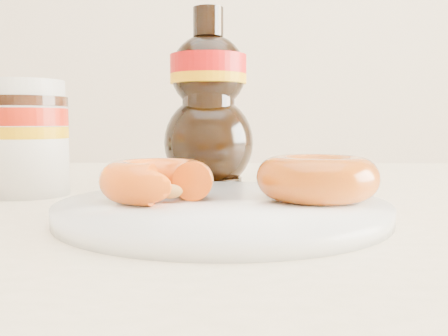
{
  "coord_description": "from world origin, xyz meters",
  "views": [
    {
      "loc": [
        0.03,
        -0.37,
        0.83
      ],
      "look_at": [
        0.02,
        0.07,
        0.79
      ],
      "focal_mm": 40.0,
      "sensor_mm": 36.0,
      "label": 1
    }
  ],
  "objects_px": {
    "syrup_bottle": "(208,98)",
    "donut_whole": "(317,178)",
    "plate": "(223,209)",
    "dining_table": "(203,286)",
    "nutella_jar": "(27,134)",
    "donut_bitten": "(157,180)"
  },
  "relations": [
    {
      "from": "syrup_bottle",
      "to": "donut_whole",
      "type": "bearing_deg",
      "value": -63.26
    },
    {
      "from": "plate",
      "to": "donut_whole",
      "type": "relative_size",
      "value": 2.64
    },
    {
      "from": "donut_whole",
      "to": "plate",
      "type": "bearing_deg",
      "value": -170.83
    },
    {
      "from": "dining_table",
      "to": "nutella_jar",
      "type": "bearing_deg",
      "value": 168.5
    },
    {
      "from": "donut_whole",
      "to": "donut_bitten",
      "type": "bearing_deg",
      "value": -176.8
    },
    {
      "from": "dining_table",
      "to": "donut_whole",
      "type": "bearing_deg",
      "value": -34.51
    },
    {
      "from": "dining_table",
      "to": "syrup_bottle",
      "type": "height_order",
      "value": "syrup_bottle"
    },
    {
      "from": "donut_whole",
      "to": "nutella_jar",
      "type": "relative_size",
      "value": 0.84
    },
    {
      "from": "donut_whole",
      "to": "syrup_bottle",
      "type": "xyz_separation_m",
      "value": [
        -0.1,
        0.2,
        0.07
      ]
    },
    {
      "from": "donut_whole",
      "to": "nutella_jar",
      "type": "xyz_separation_m",
      "value": [
        -0.28,
        0.11,
        0.03
      ]
    },
    {
      "from": "plate",
      "to": "donut_whole",
      "type": "bearing_deg",
      "value": 9.17
    },
    {
      "from": "dining_table",
      "to": "plate",
      "type": "height_order",
      "value": "plate"
    },
    {
      "from": "syrup_bottle",
      "to": "plate",
      "type": "bearing_deg",
      "value": -83.88
    },
    {
      "from": "plate",
      "to": "nutella_jar",
      "type": "distance_m",
      "value": 0.24
    },
    {
      "from": "donut_bitten",
      "to": "syrup_bottle",
      "type": "height_order",
      "value": "syrup_bottle"
    },
    {
      "from": "nutella_jar",
      "to": "dining_table",
      "type": "bearing_deg",
      "value": -11.5
    },
    {
      "from": "donut_bitten",
      "to": "donut_whole",
      "type": "relative_size",
      "value": 0.92
    },
    {
      "from": "dining_table",
      "to": "plate",
      "type": "relative_size",
      "value": 5.34
    },
    {
      "from": "plate",
      "to": "donut_bitten",
      "type": "distance_m",
      "value": 0.06
    },
    {
      "from": "dining_table",
      "to": "plate",
      "type": "distance_m",
      "value": 0.12
    },
    {
      "from": "donut_whole",
      "to": "nutella_jar",
      "type": "height_order",
      "value": "nutella_jar"
    },
    {
      "from": "nutella_jar",
      "to": "syrup_bottle",
      "type": "height_order",
      "value": "syrup_bottle"
    }
  ]
}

